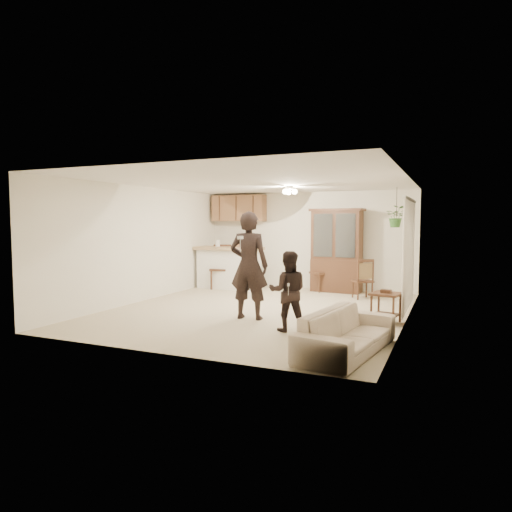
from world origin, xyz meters
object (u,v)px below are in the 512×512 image
at_px(china_hutch, 337,251).
at_px(chair_bar, 221,276).
at_px(adult, 249,269).
at_px(chair_hutch_left, 322,279).
at_px(side_table, 386,307).
at_px(sofa, 347,326).
at_px(child, 288,289).
at_px(chair_hutch_right, 362,287).

height_order(china_hutch, chair_bar, china_hutch).
xyz_separation_m(adult, chair_hutch_left, (0.33, 3.70, -0.61)).
bearing_deg(adult, china_hutch, -106.01).
xyz_separation_m(side_table, chair_bar, (-4.48, 2.46, 0.05)).
bearing_deg(sofa, chair_hutch_left, 27.62).
bearing_deg(chair_bar, side_table, -44.51).
xyz_separation_m(sofa, china_hutch, (-1.37, 5.16, 0.65)).
distance_m(child, chair_hutch_right, 3.61).
bearing_deg(side_table, chair_hutch_left, 122.58).
relative_size(child, chair_hutch_right, 1.49).
bearing_deg(adult, sofa, 140.03).
relative_size(sofa, china_hutch, 0.91).
relative_size(adult, chair_hutch_right, 1.98).
distance_m(sofa, chair_bar, 6.20).
bearing_deg(chair_hutch_right, side_table, 77.49).
bearing_deg(china_hutch, adult, -96.06).
relative_size(child, chair_bar, 1.19).
height_order(chair_hutch_left, chair_hutch_right, chair_hutch_left).
xyz_separation_m(sofa, chair_bar, (-4.25, 4.51, -0.05)).
bearing_deg(chair_hutch_right, china_hutch, -76.44).
relative_size(sofa, child, 1.39).
bearing_deg(chair_hutch_left, china_hutch, 47.45).
relative_size(sofa, side_table, 3.24).
distance_m(side_table, chair_bar, 5.12).
relative_size(sofa, chair_hutch_left, 1.81).
xyz_separation_m(adult, side_table, (2.29, 0.63, -0.63)).
bearing_deg(side_table, chair_bar, 151.22).
bearing_deg(chair_hutch_left, side_table, -15.83).
relative_size(child, china_hutch, 0.66).
bearing_deg(side_table, child, -138.24).
bearing_deg(chair_bar, sofa, -62.39).
bearing_deg(china_hutch, child, -82.26).
relative_size(adult, side_table, 3.11).
bearing_deg(sofa, china_hutch, 23.79).
distance_m(sofa, chair_hutch_left, 5.41).
distance_m(sofa, adult, 2.56).
xyz_separation_m(child, side_table, (1.35, 1.21, -0.40)).
bearing_deg(chair_hutch_right, sofa, 65.85).
relative_size(sofa, chair_hutch_right, 2.06).
bearing_deg(child, sofa, 123.17).
xyz_separation_m(sofa, chair_hutch_right, (-0.59, 4.39, -0.11)).
xyz_separation_m(child, chair_hutch_right, (0.53, 3.55, -0.42)).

